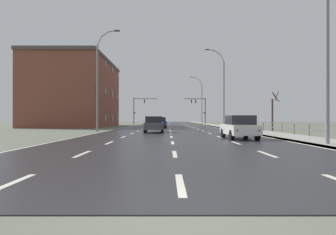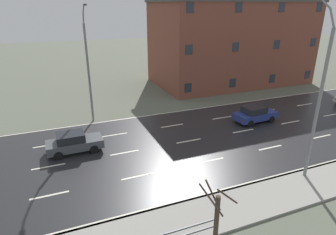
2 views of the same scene
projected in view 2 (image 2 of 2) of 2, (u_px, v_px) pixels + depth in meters
ground_plane at (312, 119)px, 28.57m from camera, size 160.00×160.00×0.12m
street_lamp_midground at (317, 96)px, 17.04m from camera, size 2.73×0.24×11.14m
street_lamp_left_bank at (88, 68)px, 26.01m from camera, size 2.44×0.24×10.60m
car_near_left at (255, 114)px, 27.43m from camera, size 2.01×4.19×1.57m
car_distant at (74, 142)px, 21.75m from camera, size 1.89×4.13×1.57m
brick_building at (231, 42)px, 40.47m from camera, size 11.47×21.42×11.35m
bare_tree_mid at (216, 228)px, 11.67m from camera, size 0.98×1.38×4.36m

